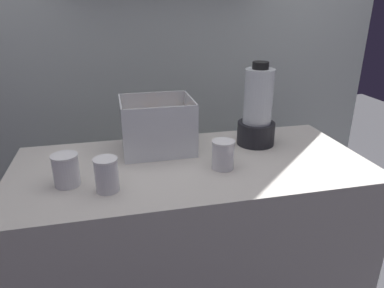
% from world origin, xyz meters
% --- Properties ---
extents(counter, '(1.40, 0.64, 0.90)m').
position_xyz_m(counter, '(0.00, 0.00, 0.45)').
color(counter, beige).
rests_on(counter, ground_plane).
extents(back_wall_unit, '(2.60, 0.24, 2.50)m').
position_xyz_m(back_wall_unit, '(-0.00, 0.77, 1.27)').
color(back_wall_unit, silver).
rests_on(back_wall_unit, ground_plane).
extents(carrot_display_bin, '(0.30, 0.26, 0.22)m').
position_xyz_m(carrot_display_bin, '(-0.10, 0.17, 0.97)').
color(carrot_display_bin, white).
rests_on(carrot_display_bin, counter).
extents(blender_pitcher, '(0.17, 0.17, 0.36)m').
position_xyz_m(blender_pitcher, '(0.32, 0.14, 1.05)').
color(blender_pitcher, black).
rests_on(blender_pitcher, counter).
extents(juice_cup_carrot_far_left, '(0.09, 0.09, 0.11)m').
position_xyz_m(juice_cup_carrot_far_left, '(-0.46, -0.08, 0.95)').
color(juice_cup_carrot_far_left, white).
rests_on(juice_cup_carrot_far_left, counter).
extents(juice_cup_carrot_left, '(0.08, 0.08, 0.12)m').
position_xyz_m(juice_cup_carrot_left, '(-0.33, -0.15, 0.95)').
color(juice_cup_carrot_left, white).
rests_on(juice_cup_carrot_left, counter).
extents(juice_cup_pomegranate_middle, '(0.09, 0.09, 0.11)m').
position_xyz_m(juice_cup_pomegranate_middle, '(0.10, -0.07, 0.95)').
color(juice_cup_pomegranate_middle, white).
rests_on(juice_cup_pomegranate_middle, counter).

